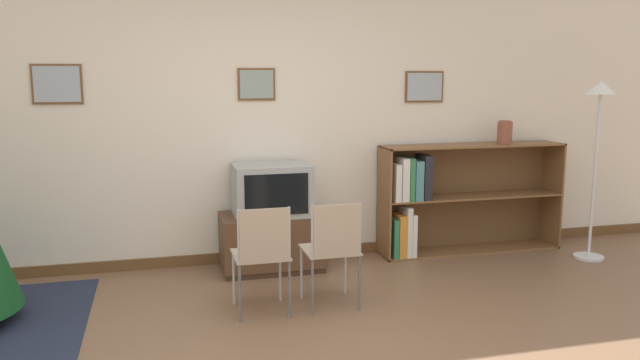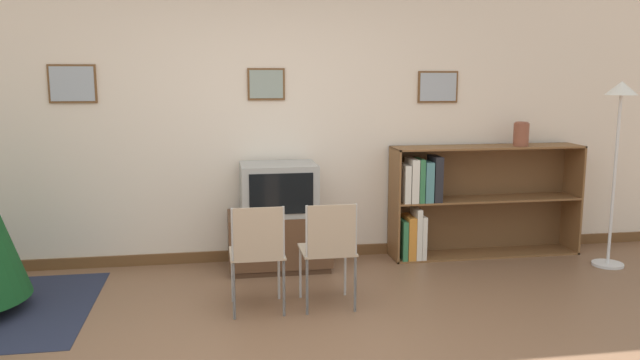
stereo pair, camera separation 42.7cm
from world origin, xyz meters
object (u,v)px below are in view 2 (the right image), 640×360
object	(u,v)px
vase	(521,134)
television	(278,189)
tv_console	(279,241)
folding_chair_left	(258,251)
folding_chair_right	(329,248)
bookshelf	(455,202)
standing_lamp	(619,126)

from	to	relation	value
vase	television	bearing A→B (deg)	-178.72
tv_console	television	size ratio (longest dim) A/B	1.36
folding_chair_left	folding_chair_right	world-z (taller)	same
tv_console	folding_chair_left	distance (m)	1.12
tv_console	folding_chair_right	distance (m)	1.12
folding_chair_left	bookshelf	distance (m)	2.31
television	folding_chair_left	xyz separation A→B (m)	(-0.27, -1.07, -0.26)
folding_chair_left	folding_chair_right	size ratio (longest dim) A/B	1.00
folding_chair_left	folding_chair_right	bearing A→B (deg)	0.00
bookshelf	television	bearing A→B (deg)	-176.23
folding_chair_left	vase	bearing A→B (deg)	23.30
bookshelf	vase	world-z (taller)	vase
bookshelf	vase	bearing A→B (deg)	-5.66
folding_chair_left	standing_lamp	world-z (taller)	standing_lamp
tv_console	vase	world-z (taller)	vase
standing_lamp	tv_console	bearing A→B (deg)	171.62
folding_chair_right	standing_lamp	distance (m)	2.93
folding_chair_right	vase	distance (m)	2.46
television	folding_chair_right	xyz separation A→B (m)	(0.27, -1.07, -0.26)
folding_chair_left	folding_chair_right	xyz separation A→B (m)	(0.53, 0.00, 0.00)
tv_console	folding_chair_right	xyz separation A→B (m)	(0.27, -1.07, 0.22)
bookshelf	standing_lamp	xyz separation A→B (m)	(1.29, -0.55, 0.76)
folding_chair_left	standing_lamp	size ratio (longest dim) A/B	0.49
tv_console	bookshelf	world-z (taller)	bookshelf
bookshelf	vase	distance (m)	0.90
tv_console	standing_lamp	distance (m)	3.21
tv_console	television	distance (m)	0.48
tv_console	standing_lamp	xyz separation A→B (m)	(3.00, -0.44, 1.04)
television	folding_chair_left	size ratio (longest dim) A/B	0.82
folding_chair_right	vase	size ratio (longest dim) A/B	3.56
folding_chair_right	bookshelf	bearing A→B (deg)	39.11
television	bookshelf	xyz separation A→B (m)	(1.72, 0.11, -0.20)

